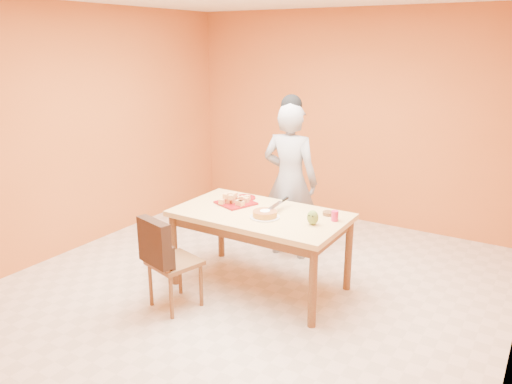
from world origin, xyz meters
The scene contains 15 objects.
floor centered at (0.00, 0.00, 0.00)m, with size 5.00×5.00×0.00m, color silver.
wall_back centered at (0.00, 2.50, 1.35)m, with size 4.50×4.50×0.00m, color #C9692E.
wall_left centered at (-2.25, 0.00, 1.35)m, with size 5.00×5.00×0.00m, color #C9692E.
dining_table centered at (0.05, 0.17, 0.67)m, with size 1.60×0.90×0.76m.
dining_chair centered at (-0.40, -0.56, 0.45)m, with size 0.49×0.55×0.87m.
pastry_pile centered at (-0.29, 0.27, 0.83)m, with size 0.29×0.29×0.09m, color #DEA65F, non-canonical shape.
person centered at (-0.08, 1.01, 0.85)m, with size 0.62×0.41×1.69m, color gray.
pastry_platter centered at (-0.29, 0.27, 0.77)m, with size 0.32×0.32×0.02m, color maroon.
red_dinner_plate centered at (-0.31, 0.47, 0.77)m, with size 0.22×0.22×0.01m, color maroon.
white_cake_plate centered at (0.16, 0.07, 0.77)m, with size 0.27×0.27×0.01m, color silver.
sponge_cake centered at (0.16, 0.07, 0.80)m, with size 0.22×0.22×0.05m, color #C07C31.
cake_server centered at (0.17, 0.25, 0.83)m, with size 0.05×0.27×0.01m, color silver.
egg_ornament centered at (0.61, 0.14, 0.83)m, with size 0.10×0.08×0.13m, color olive.
magenta_glass centered at (0.73, 0.33, 0.81)m, with size 0.06×0.06×0.09m, color #C71D52.
checker_tin centered at (0.62, 0.44, 0.78)m, with size 0.11×0.11×0.03m, color #321C0D.
Camera 1 is at (2.33, -3.59, 2.29)m, focal length 35.00 mm.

